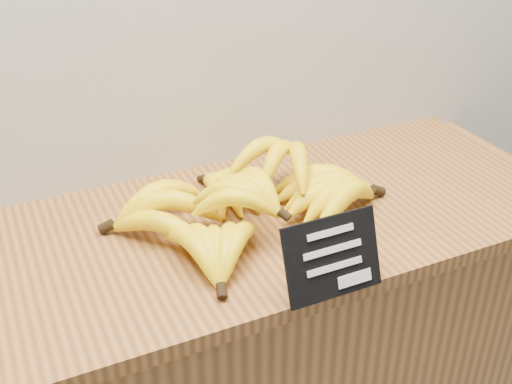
% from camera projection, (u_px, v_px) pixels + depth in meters
% --- Properties ---
extents(counter_top, '(1.30, 0.54, 0.03)m').
position_uv_depth(counter_top, '(245.00, 226.00, 1.26)').
color(counter_top, '#98632F').
rests_on(counter_top, counter).
extents(chalkboard_sign, '(0.17, 0.05, 0.13)m').
position_uv_depth(chalkboard_sign, '(333.00, 257.00, 1.04)').
color(chalkboard_sign, black).
rests_on(chalkboard_sign, counter_top).
extents(banana_pile, '(0.55, 0.38, 0.12)m').
position_uv_depth(banana_pile, '(247.00, 200.00, 1.23)').
color(banana_pile, yellow).
rests_on(banana_pile, counter_top).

